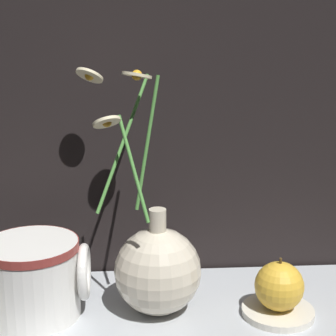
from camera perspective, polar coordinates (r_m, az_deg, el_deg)
name	(u,v)px	position (r m, az deg, el deg)	size (l,w,h in m)	color
ground_plane	(172,317)	(0.86, 0.44, -14.92)	(6.00, 6.00, 0.00)	black
shelf	(172,314)	(0.86, 0.44, -14.57)	(0.90, 0.28, 0.01)	#B2B7BC
vase_with_flowers	(157,268)	(0.82, -1.11, -10.12)	(0.18, 0.16, 0.35)	beige
ceramic_pitcher	(34,275)	(0.84, -13.47, -10.50)	(0.16, 0.14, 0.13)	white
saucer_plate	(278,312)	(0.86, 11.10, -14.13)	(0.11, 0.11, 0.01)	silver
orange_fruit	(279,286)	(0.84, 11.23, -11.69)	(0.07, 0.07, 0.08)	gold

